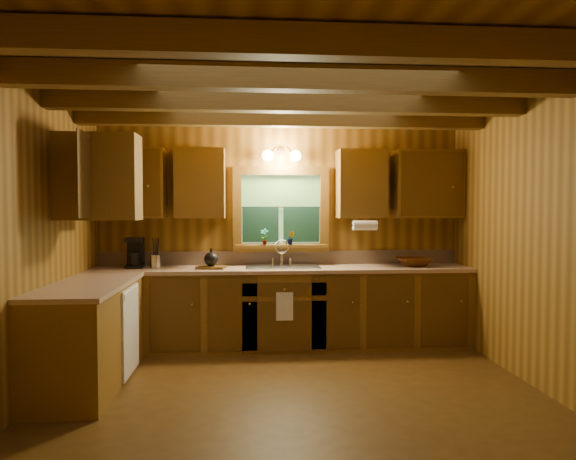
{
  "coord_description": "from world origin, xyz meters",
  "views": [
    {
      "loc": [
        -0.38,
        -4.1,
        1.55
      ],
      "look_at": [
        0.0,
        0.8,
        1.35
      ],
      "focal_mm": 31.92,
      "sensor_mm": 36.0,
      "label": 1
    }
  ],
  "objects_px": {
    "coffee_maker": "(135,253)",
    "cutting_board": "(211,267)",
    "sink": "(283,271)",
    "wicker_basket": "(414,262)"
  },
  "relations": [
    {
      "from": "coffee_maker",
      "to": "wicker_basket",
      "type": "relative_size",
      "value": 0.85
    },
    {
      "from": "cutting_board",
      "to": "wicker_basket",
      "type": "height_order",
      "value": "wicker_basket"
    },
    {
      "from": "coffee_maker",
      "to": "cutting_board",
      "type": "height_order",
      "value": "coffee_maker"
    },
    {
      "from": "sink",
      "to": "wicker_basket",
      "type": "xyz_separation_m",
      "value": [
        1.51,
        -0.01,
        0.09
      ]
    },
    {
      "from": "coffee_maker",
      "to": "cutting_board",
      "type": "bearing_deg",
      "value": -18.78
    },
    {
      "from": "sink",
      "to": "coffee_maker",
      "type": "height_order",
      "value": "coffee_maker"
    },
    {
      "from": "cutting_board",
      "to": "wicker_basket",
      "type": "xyz_separation_m",
      "value": [
        2.29,
        0.07,
        0.03
      ]
    },
    {
      "from": "sink",
      "to": "coffee_maker",
      "type": "distance_m",
      "value": 1.66
    },
    {
      "from": "sink",
      "to": "cutting_board",
      "type": "xyz_separation_m",
      "value": [
        -0.79,
        -0.08,
        0.06
      ]
    },
    {
      "from": "coffee_maker",
      "to": "wicker_basket",
      "type": "height_order",
      "value": "coffee_maker"
    }
  ]
}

